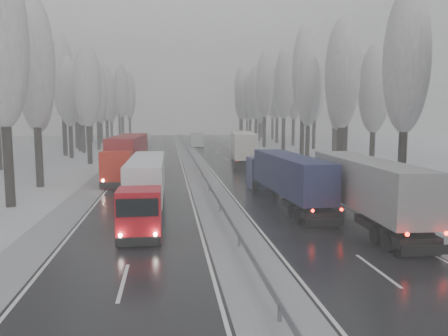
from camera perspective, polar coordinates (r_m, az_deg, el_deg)
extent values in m
plane|color=silver|center=(18.33, 4.04, -13.95)|extent=(260.00, 260.00, 0.00)
cube|color=black|center=(48.03, 3.17, -0.91)|extent=(7.50, 200.00, 0.03)
cube|color=black|center=(47.27, -9.45, -1.12)|extent=(7.50, 200.00, 0.03)
cube|color=#9EA0A5|center=(47.36, -3.09, -1.01)|extent=(3.00, 200.00, 0.04)
cube|color=#9EA0A5|center=(49.16, 8.85, -0.79)|extent=(2.40, 200.00, 0.04)
cube|color=#9EA0A5|center=(47.72, -15.40, -1.19)|extent=(2.40, 200.00, 0.04)
cube|color=slate|center=(47.29, -3.10, -0.32)|extent=(0.06, 200.00, 0.32)
cube|color=slate|center=(14.62, 7.29, -18.31)|extent=(0.12, 0.12, 0.60)
cube|color=slate|center=(45.35, -2.91, -1.00)|extent=(0.12, 0.12, 0.60)
cube|color=slate|center=(77.12, -4.74, 2.23)|extent=(0.12, 0.12, 0.60)
cylinder|color=black|center=(37.52, 22.21, 0.69)|extent=(0.68, 0.68, 5.60)
ellipsoid|color=gray|center=(37.58, 22.77, 12.91)|extent=(3.60, 3.60, 11.45)
cylinder|color=black|center=(47.49, 14.91, 2.17)|extent=(0.68, 0.68, 5.62)
ellipsoid|color=gray|center=(47.54, 15.22, 11.86)|extent=(3.60, 3.60, 11.48)
cylinder|color=black|center=(53.41, 18.77, 2.17)|extent=(0.64, 0.64, 4.94)
ellipsoid|color=gray|center=(53.34, 19.07, 9.74)|extent=(3.60, 3.60, 10.09)
cylinder|color=black|center=(56.29, 14.99, 2.72)|extent=(0.66, 0.66, 5.32)
ellipsoid|color=gray|center=(56.28, 15.23, 10.47)|extent=(3.60, 3.60, 10.88)
cylinder|color=black|center=(60.80, 15.53, 3.46)|extent=(0.72, 0.72, 6.31)
ellipsoid|color=gray|center=(60.97, 15.80, 11.95)|extent=(3.60, 3.60, 12.90)
cylinder|color=black|center=(65.76, 10.84, 3.42)|extent=(0.67, 0.67, 5.38)
ellipsoid|color=gray|center=(65.77, 11.00, 10.11)|extent=(3.60, 3.60, 10.98)
cylinder|color=black|center=(71.69, 14.63, 3.28)|extent=(0.62, 0.62, 4.59)
ellipsoid|color=gray|center=(71.61, 14.79, 8.53)|extent=(3.60, 3.60, 9.39)
cylinder|color=black|center=(71.15, 10.17, 4.32)|extent=(0.76, 0.76, 6.95)
ellipsoid|color=gray|center=(71.41, 10.35, 12.30)|extent=(3.60, 3.60, 14.19)
cylinder|color=black|center=(77.23, 14.19, 4.28)|extent=(0.74, 0.74, 6.59)
ellipsoid|color=gray|center=(77.41, 14.40, 11.26)|extent=(3.60, 3.60, 13.46)
cylinder|color=black|center=(80.90, 7.77, 4.46)|extent=(0.72, 0.72, 6.37)
ellipsoid|color=gray|center=(81.04, 7.87, 10.89)|extent=(3.60, 3.60, 13.01)
cylinder|color=black|center=(86.82, 11.65, 4.41)|extent=(0.70, 0.70, 5.97)
ellipsoid|color=gray|center=(86.89, 11.79, 10.04)|extent=(3.60, 3.60, 12.20)
cylinder|color=black|center=(90.97, 5.27, 4.84)|extent=(0.74, 0.74, 6.65)
ellipsoid|color=gray|center=(91.14, 5.34, 10.82)|extent=(3.60, 3.60, 13.59)
cylinder|color=black|center=(96.69, 9.04, 4.75)|extent=(0.71, 0.71, 6.14)
ellipsoid|color=gray|center=(96.78, 9.13, 9.94)|extent=(3.60, 3.60, 12.54)
cylinder|color=black|center=(100.56, 4.19, 4.87)|extent=(0.71, 0.71, 6.05)
ellipsoid|color=gray|center=(100.63, 4.23, 9.80)|extent=(3.60, 3.60, 12.37)
cylinder|color=black|center=(105.77, 6.91, 5.00)|extent=(0.72, 0.72, 6.30)
ellipsoid|color=gray|center=(105.86, 6.98, 9.88)|extent=(3.60, 3.60, 12.87)
cylinder|color=black|center=(107.94, 3.43, 4.97)|extent=(0.70, 0.70, 5.88)
ellipsoid|color=gray|center=(107.99, 3.46, 9.42)|extent=(3.60, 3.60, 12.00)
cylinder|color=black|center=(112.49, 4.62, 4.77)|extent=(0.64, 0.64, 4.86)
ellipsoid|color=gray|center=(112.45, 4.65, 8.31)|extent=(3.60, 3.60, 9.92)
cylinder|color=black|center=(114.77, 2.32, 5.11)|extent=(0.70, 0.70, 5.98)
ellipsoid|color=gray|center=(114.83, 2.34, 9.37)|extent=(3.60, 3.60, 12.21)
cylinder|color=black|center=(120.54, 6.34, 5.21)|extent=(0.71, 0.71, 6.19)
ellipsoid|color=gray|center=(120.61, 6.40, 9.41)|extent=(3.60, 3.60, 12.64)
cylinder|color=black|center=(124.68, 2.16, 5.45)|extent=(0.75, 0.75, 6.86)
ellipsoid|color=gray|center=(124.82, 2.18, 9.95)|extent=(3.60, 3.60, 14.01)
cylinder|color=black|center=(129.93, 4.92, 5.20)|extent=(0.68, 0.68, 5.55)
ellipsoid|color=gray|center=(129.95, 4.96, 8.70)|extent=(3.60, 3.60, 11.33)
cylinder|color=black|center=(135.38, 2.13, 5.40)|extent=(0.71, 0.71, 6.09)
ellipsoid|color=gray|center=(135.44, 2.15, 9.09)|extent=(3.60, 3.60, 12.45)
cylinder|color=black|center=(139.81, 3.01, 5.32)|extent=(0.67, 0.67, 5.49)
ellipsoid|color=gray|center=(139.82, 3.03, 8.53)|extent=(3.60, 3.60, 11.21)
cylinder|color=black|center=(34.57, -26.33, 0.45)|extent=(0.71, 0.71, 6.14)
ellipsoid|color=gray|center=(34.82, -27.12, 14.96)|extent=(3.60, 3.60, 12.55)
cylinder|color=black|center=(43.13, -23.03, 1.55)|extent=(0.69, 0.69, 5.83)
ellipsoid|color=gray|center=(43.24, -23.56, 12.61)|extent=(3.60, 3.60, 11.92)
cylinder|color=black|center=(53.12, -22.94, 2.02)|extent=(0.65, 0.65, 5.03)
ellipsoid|color=gray|center=(53.06, -23.31, 9.77)|extent=(3.60, 3.60, 10.28)
cylinder|color=black|center=(61.54, -17.16, 3.04)|extent=(0.67, 0.67, 5.44)
ellipsoid|color=gray|center=(61.56, -17.41, 10.27)|extent=(3.60, 3.60, 11.11)
cylinder|color=black|center=(67.20, -23.24, 3.21)|extent=(0.69, 0.69, 5.72)
ellipsoid|color=gray|center=(67.25, -23.58, 10.17)|extent=(3.60, 3.60, 11.69)
cylinder|color=black|center=(71.18, -19.36, 3.35)|extent=(0.66, 0.66, 5.23)
ellipsoid|color=gray|center=(71.16, -19.60, 9.36)|extent=(3.60, 3.60, 10.68)
cylinder|color=black|center=(75.43, -20.08, 4.02)|extent=(0.74, 0.74, 6.60)
ellipsoid|color=gray|center=(75.62, -20.38, 11.17)|extent=(3.60, 3.60, 13.49)
cylinder|color=black|center=(80.60, -17.86, 3.75)|extent=(0.65, 0.65, 5.16)
ellipsoid|color=gray|center=(80.57, -18.06, 8.99)|extent=(3.60, 3.60, 10.54)
cylinder|color=black|center=(84.77, -18.30, 4.09)|extent=(0.69, 0.69, 5.79)
ellipsoid|color=gray|center=(84.82, -18.52, 9.68)|extent=(3.60, 3.60, 11.84)
cylinder|color=black|center=(86.98, -16.04, 4.18)|extent=(0.68, 0.68, 5.64)
ellipsoid|color=gray|center=(87.01, -16.21, 9.49)|extent=(3.60, 3.60, 11.53)
cylinder|color=black|center=(91.74, -18.67, 4.50)|extent=(0.73, 0.73, 6.56)
ellipsoid|color=gray|center=(91.89, -18.89, 10.34)|extent=(3.60, 3.60, 13.40)
cylinder|color=black|center=(96.91, -14.99, 4.51)|extent=(0.69, 0.69, 5.79)
ellipsoid|color=gray|center=(96.96, -15.15, 9.40)|extent=(3.60, 3.60, 11.84)
cylinder|color=black|center=(101.58, -17.37, 4.76)|extent=(0.74, 0.74, 6.65)
ellipsoid|color=gray|center=(101.73, -17.56, 10.11)|extent=(3.60, 3.60, 13.58)
cylinder|color=black|center=(106.54, -15.71, 4.49)|extent=(0.65, 0.65, 5.12)
ellipsoid|color=gray|center=(106.52, -15.84, 8.43)|extent=(3.60, 3.60, 10.46)
cylinder|color=black|center=(110.92, -16.90, 4.72)|extent=(0.69, 0.69, 5.84)
ellipsoid|color=gray|center=(110.97, -17.05, 9.03)|extent=(3.60, 3.60, 11.92)
cylinder|color=black|center=(116.75, -13.08, 5.14)|extent=(0.74, 0.74, 6.67)
ellipsoid|color=gray|center=(116.88, -13.20, 9.81)|extent=(3.60, 3.60, 13.63)
cylinder|color=black|center=(121.95, -17.17, 4.99)|extent=(0.72, 0.72, 6.31)
ellipsoid|color=gray|center=(122.03, -17.32, 9.22)|extent=(3.60, 3.60, 12.88)
cylinder|color=black|center=(126.00, -12.18, 5.19)|extent=(0.72, 0.72, 6.29)
ellipsoid|color=gray|center=(126.08, -12.29, 9.27)|extent=(3.60, 3.60, 12.84)
cylinder|color=black|center=(130.59, -14.49, 4.87)|extent=(0.64, 0.64, 4.86)
ellipsoid|color=gray|center=(130.56, -14.58, 7.91)|extent=(3.60, 3.60, 9.92)
cylinder|color=black|center=(132.89, -13.46, 5.31)|extent=(0.74, 0.74, 6.63)
ellipsoid|color=gray|center=(133.00, -13.58, 9.39)|extent=(3.60, 3.60, 13.54)
cylinder|color=black|center=(137.20, -14.43, 5.15)|extent=(0.69, 0.69, 5.79)
ellipsoid|color=gray|center=(137.23, -14.54, 8.60)|extent=(3.60, 3.60, 11.82)
cube|color=#49494E|center=(34.19, 13.07, -1.59)|extent=(2.49, 2.58, 2.88)
cube|color=black|center=(35.23, 12.49, -0.22)|extent=(2.21, 0.18, 0.96)
cube|color=black|center=(35.59, 12.37, -3.12)|extent=(2.40, 0.23, 0.48)
cube|color=slate|center=(27.11, 18.07, -1.77)|extent=(2.91, 12.56, 2.69)
cube|color=black|center=(22.03, 24.39, -9.51)|extent=(2.21, 0.20, 0.43)
cube|color=black|center=(24.39, 21.12, -7.33)|extent=(2.31, 5.36, 0.43)
cube|color=black|center=(22.53, 23.70, -9.62)|extent=(2.21, 0.14, 0.58)
cylinder|color=black|center=(33.34, 11.78, -3.66)|extent=(0.37, 1.01, 1.00)
cylinder|color=black|center=(33.98, 15.04, -3.55)|extent=(0.37, 1.01, 1.00)
cylinder|color=black|center=(23.69, 19.30, -8.22)|extent=(0.37, 1.01, 1.00)
cylinder|color=black|center=(24.58, 23.62, -7.87)|extent=(0.37, 1.01, 1.00)
cylinder|color=black|center=(22.60, 20.62, -9.00)|extent=(0.37, 1.01, 1.00)
cylinder|color=black|center=(23.53, 25.10, -8.59)|extent=(0.37, 1.01, 1.00)
sphere|color=#FF0C05|center=(21.35, 22.43, -7.79)|extent=(0.19, 0.19, 0.19)
sphere|color=#FF0C05|center=(22.24, 26.64, -7.42)|extent=(0.19, 0.19, 0.19)
sphere|color=white|center=(35.29, 10.96, -2.54)|extent=(0.21, 0.21, 0.21)
sphere|color=white|center=(35.83, 13.76, -2.47)|extent=(0.21, 0.21, 0.21)
cube|color=navy|center=(38.12, 5.17, -0.72)|extent=(2.36, 2.45, 2.71)
cube|color=black|center=(39.13, 4.75, 0.41)|extent=(2.08, 0.19, 0.90)
cube|color=black|center=(39.44, 4.69, -2.05)|extent=(2.26, 0.24, 0.45)
cube|color=#16163C|center=(31.32, 8.53, -0.68)|extent=(2.84, 11.82, 2.53)
cube|color=black|center=(26.22, 12.57, -6.55)|extent=(2.08, 0.20, 0.41)
cube|color=black|center=(28.59, 10.53, -5.01)|extent=(2.21, 5.05, 0.41)
cube|color=black|center=(26.70, 12.15, -6.69)|extent=(2.08, 0.15, 0.54)
cylinder|color=black|center=(37.34, 4.03, -2.45)|extent=(0.36, 0.95, 0.94)
cylinder|color=black|center=(37.84, 6.82, -2.36)|extent=(0.36, 0.95, 0.94)
cylinder|color=black|center=(27.99, 8.96, -5.67)|extent=(0.36, 0.95, 0.94)
cylinder|color=black|center=(28.65, 12.56, -5.46)|extent=(0.36, 0.95, 0.94)
cylinder|color=black|center=(26.91, 9.77, -6.20)|extent=(0.36, 0.95, 0.94)
cylinder|color=black|center=(27.60, 13.49, -5.96)|extent=(0.36, 0.95, 0.94)
sphere|color=#FF0C05|center=(25.69, 10.89, -5.14)|extent=(0.18, 0.18, 0.18)
sphere|color=#FF0C05|center=(26.34, 14.39, -4.93)|extent=(0.18, 0.18, 0.18)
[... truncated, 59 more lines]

